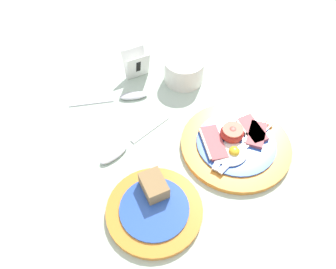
{
  "coord_description": "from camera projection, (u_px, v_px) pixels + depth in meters",
  "views": [
    {
      "loc": [
        -0.23,
        -0.26,
        0.58
      ],
      "look_at": [
        0.0,
        0.11,
        0.02
      ],
      "focal_mm": 35.0,
      "sensor_mm": 36.0,
      "label": 1
    }
  ],
  "objects": [
    {
      "name": "teaspoon_near_cup",
      "position": [
        123.0,
        97.0,
        0.8
      ],
      "size": [
        0.19,
        0.09,
        0.01
      ],
      "rotation": [
        0.0,
        0.0,
        5.89
      ],
      "color": "silver",
      "rests_on": "ground_plane"
    },
    {
      "name": "breakfast_plate",
      "position": [
        235.0,
        143.0,
        0.71
      ],
      "size": [
        0.24,
        0.24,
        0.04
      ],
      "color": "orange",
      "rests_on": "ground_plane"
    },
    {
      "name": "bread_plate",
      "position": [
        154.0,
        207.0,
        0.62
      ],
      "size": [
        0.18,
        0.18,
        0.05
      ],
      "color": "orange",
      "rests_on": "ground_plane"
    },
    {
      "name": "ground_plane",
      "position": [
        196.0,
        179.0,
        0.67
      ],
      "size": [
        3.0,
        3.0,
        0.0
      ],
      "primitive_type": "plane",
      "color": "#B7CCB7"
    },
    {
      "name": "teaspoon_by_saucer",
      "position": [
        124.0,
        147.0,
        0.71
      ],
      "size": [
        0.19,
        0.06,
        0.01
      ],
      "rotation": [
        0.0,
        0.0,
        3.34
      ],
      "color": "silver",
      "rests_on": "ground_plane"
    },
    {
      "name": "sugar_cup",
      "position": [
        184.0,
        70.0,
        0.82
      ],
      "size": [
        0.1,
        0.1,
        0.06
      ],
      "color": "white",
      "rests_on": "ground_plane"
    },
    {
      "name": "number_card",
      "position": [
        136.0,
        64.0,
        0.83
      ],
      "size": [
        0.06,
        0.05,
        0.07
      ],
      "rotation": [
        0.0,
        0.0,
        -0.12
      ],
      "color": "white",
      "rests_on": "ground_plane"
    }
  ]
}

